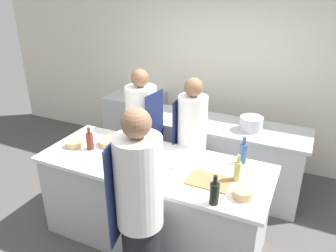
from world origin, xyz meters
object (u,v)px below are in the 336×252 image
at_px(chef_at_pass_far, 191,149).
at_px(stockpot, 251,123).
at_px(bottle_wine, 90,141).
at_px(bowl_mixing_large, 74,144).
at_px(bottle_cooking_oil, 151,151).
at_px(chef_at_stove, 142,135).
at_px(bowl_wooden_salad, 111,142).
at_px(chef_at_prep_near, 140,214).
at_px(bottle_water, 237,171).
at_px(bottle_vinegar, 243,153).
at_px(bottle_olive_oil, 214,193).
at_px(cup, 175,165).
at_px(oven_range, 136,123).
at_px(bowl_ceramic_blue, 118,161).
at_px(bottle_sauce, 145,131).
at_px(bowl_prep_small, 243,193).

height_order(chef_at_pass_far, stockpot, chef_at_pass_far).
distance_m(bottle_wine, bowl_mixing_large, 0.21).
relative_size(bottle_cooking_oil, stockpot, 0.85).
distance_m(chef_at_stove, bottle_wine, 0.81).
distance_m(bowl_mixing_large, bowl_wooden_salad, 0.39).
bearing_deg(bottle_wine, chef_at_prep_near, -34.49).
relative_size(chef_at_pass_far, bottle_water, 6.48).
bearing_deg(bowl_wooden_salad, bottle_vinegar, 8.94).
bearing_deg(chef_at_prep_near, bowl_wooden_salad, 31.84).
xyz_separation_m(bottle_olive_oil, bowl_wooden_salad, (-1.34, 0.52, -0.07)).
xyz_separation_m(chef_at_stove, cup, (0.78, -0.75, 0.15)).
relative_size(oven_range, bowl_ceramic_blue, 4.83).
distance_m(chef_at_stove, bottle_vinegar, 1.40).
xyz_separation_m(bottle_cooking_oil, bowl_ceramic_blue, (-0.24, -0.22, -0.07)).
xyz_separation_m(bottle_cooking_oil, cup, (0.30, -0.07, -0.05)).
height_order(bottle_olive_oil, bottle_sauce, bottle_sauce).
bearing_deg(bowl_mixing_large, bowl_ceramic_blue, -10.15).
bearing_deg(bottle_wine, bowl_mixing_large, -173.40).
bearing_deg(bowl_prep_small, bottle_vinegar, 103.87).
xyz_separation_m(bowl_prep_small, bowl_wooden_salad, (-1.54, 0.34, -0.01)).
distance_m(chef_at_pass_far, bottle_wine, 1.12).
xyz_separation_m(bottle_sauce, bowl_prep_small, (1.24, -0.56, -0.09)).
relative_size(chef_at_prep_near, stockpot, 6.50).
bearing_deg(bottle_olive_oil, bottle_cooking_oil, 152.13).
bearing_deg(bottle_water, cup, -174.69).
bearing_deg(bottle_sauce, chef_at_prep_near, -63.16).
bearing_deg(oven_range, bowl_ceramic_blue, -63.83).
xyz_separation_m(chef_at_prep_near, bottle_cooking_oil, (-0.31, 0.76, 0.13)).
relative_size(bottle_olive_oil, bowl_wooden_salad, 0.96).
distance_m(chef_at_prep_near, bowl_wooden_salad, 1.21).
relative_size(oven_range, bowl_prep_small, 5.30).
relative_size(oven_range, bottle_wine, 3.82).
relative_size(bottle_cooking_oil, bowl_mixing_large, 1.27).
height_order(chef_at_pass_far, bottle_olive_oil, chef_at_pass_far).
xyz_separation_m(oven_range, bottle_sauce, (0.92, -1.34, 0.58)).
xyz_separation_m(chef_at_prep_near, bowl_ceramic_blue, (-0.55, 0.54, 0.06)).
relative_size(chef_at_prep_near, chef_at_pass_far, 1.07).
height_order(chef_at_prep_near, bottle_olive_oil, chef_at_prep_near).
bearing_deg(chef_at_stove, oven_range, -138.51).
distance_m(bottle_water, bowl_ceramic_blue, 1.15).
xyz_separation_m(bottle_cooking_oil, bowl_mixing_large, (-0.88, -0.11, -0.06)).
xyz_separation_m(bottle_vinegar, bowl_prep_small, (0.14, -0.56, -0.08)).
height_order(bottle_vinegar, bowl_wooden_salad, bottle_vinegar).
bearing_deg(bowl_ceramic_blue, bottle_wine, 162.75).
distance_m(bottle_olive_oil, bowl_mixing_large, 1.71).
bearing_deg(bottle_wine, oven_range, 105.53).
height_order(bottle_cooking_oil, bottle_water, bottle_water).
bearing_deg(bottle_wine, cup, 0.69).
bearing_deg(oven_range, bottle_olive_oil, -46.69).
bearing_deg(bottle_sauce, bottle_olive_oil, -35.61).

